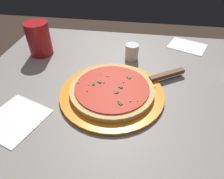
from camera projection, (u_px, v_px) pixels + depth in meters
restaurant_table at (116, 123)px, 0.71m from camera, size 0.85×0.94×0.75m
serving_plate at (112, 93)px, 0.60m from camera, size 0.31×0.31×0.01m
pizza at (112, 89)px, 0.59m from camera, size 0.25×0.25×0.02m
pizza_server at (156, 78)px, 0.64m from camera, size 0.15×0.21×0.01m
cup_tall_drink at (39, 39)px, 0.76m from camera, size 0.09×0.09×0.12m
cup_small_sauce at (132, 52)px, 0.75m from camera, size 0.05×0.05×0.06m
napkin_folded_right at (15, 119)px, 0.53m from camera, size 0.18×0.18×0.00m
napkin_loose_left at (187, 46)px, 0.84m from camera, size 0.16×0.17×0.00m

